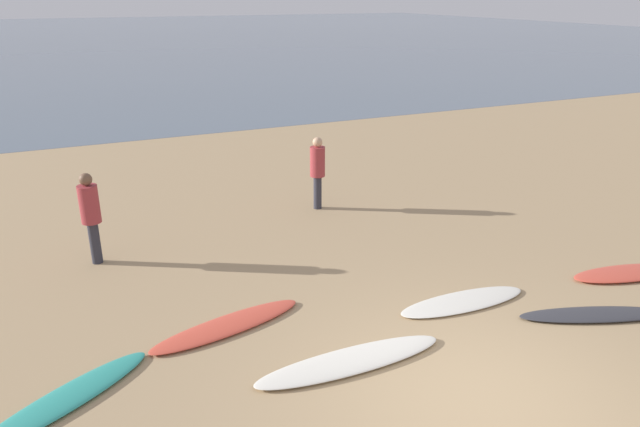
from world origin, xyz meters
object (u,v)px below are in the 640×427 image
surfboard_2 (66,399)px  surfboard_3 (227,325)px  surfboard_6 (596,314)px  surfboard_4 (350,361)px  surfboard_7 (627,273)px  person_1 (318,167)px  person_0 (90,211)px  surfboard_5 (463,302)px

surfboard_2 → surfboard_3: bearing=-10.9°
surfboard_6 → surfboard_4: bearing=-165.8°
surfboard_7 → person_1: size_ratio=1.26×
surfboard_4 → person_1: size_ratio=1.63×
surfboard_2 → surfboard_4: (3.36, -0.71, 0.00)m
person_0 → surfboard_6: bearing=-72.6°
surfboard_5 → person_1: (-0.31, 4.76, 0.91)m
surfboard_2 → surfboard_3: (2.16, 0.78, -0.00)m
surfboard_2 → surfboard_3: surfboard_2 is taller
surfboard_2 → surfboard_3: 2.30m
surfboard_2 → surfboard_5: surfboard_2 is taller
surfboard_6 → person_1: size_ratio=1.44×
surfboard_7 → person_0: (-8.08, 4.22, 0.93)m
surfboard_2 → surfboard_6: (7.18, -1.17, -0.00)m
surfboard_2 → surfboard_7: 8.76m
surfboard_5 → person_1: person_1 is taller
surfboard_4 → surfboard_7: (5.39, 0.30, -0.00)m
surfboard_3 → surfboard_4: bearing=-63.7°
surfboard_4 → person_1: 5.85m
surfboard_6 → person_0: size_ratio=1.40×
surfboard_7 → surfboard_2: bearing=-171.1°
surfboard_6 → person_1: bearing=128.3°
surfboard_3 → surfboard_5: size_ratio=1.08×
surfboard_7 → person_1: person_1 is taller
surfboard_2 → surfboard_5: (5.64, -0.04, -0.01)m
surfboard_3 → surfboard_4: size_ratio=0.90×
person_0 → person_1: bearing=-24.1°
surfboard_3 → surfboard_4: (1.20, -1.49, 0.00)m
surfboard_2 → surfboard_5: bearing=-31.0°
surfboard_3 → surfboard_6: (5.02, -1.95, -0.00)m
surfboard_2 → person_0: 3.98m
surfboard_5 → surfboard_7: bearing=-5.0°
surfboard_3 → surfboard_5: (3.48, -0.82, -0.01)m
surfboard_5 → person_0: (-4.97, 3.85, 0.94)m
surfboard_4 → person_0: bearing=121.0°
person_0 → surfboard_7: bearing=-62.7°
surfboard_5 → surfboard_6: bearing=-34.5°
surfboard_3 → surfboard_5: 3.58m
surfboard_2 → surfboard_6: size_ratio=0.99×
surfboard_5 → person_0: person_0 is taller
surfboard_3 → surfboard_7: size_ratio=1.16×
surfboard_2 → surfboard_7: (8.75, -0.42, 0.00)m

